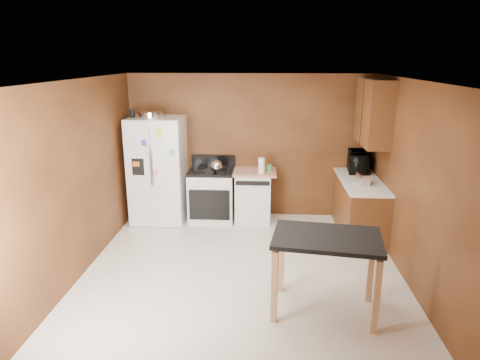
# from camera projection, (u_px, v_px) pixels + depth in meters

# --- Properties ---
(floor) EXTENTS (4.50, 4.50, 0.00)m
(floor) POSITION_uv_depth(u_px,v_px,m) (242.00, 273.00, 5.69)
(floor) COLOR white
(floor) RESTS_ON ground
(ceiling) EXTENTS (4.50, 4.50, 0.00)m
(ceiling) POSITION_uv_depth(u_px,v_px,m) (242.00, 80.00, 4.99)
(ceiling) COLOR white
(ceiling) RESTS_ON ground
(wall_back) EXTENTS (4.20, 0.00, 4.20)m
(wall_back) POSITION_uv_depth(u_px,v_px,m) (249.00, 147.00, 7.50)
(wall_back) COLOR brown
(wall_back) RESTS_ON ground
(wall_front) EXTENTS (4.20, 0.00, 4.20)m
(wall_front) POSITION_uv_depth(u_px,v_px,m) (225.00, 268.00, 3.18)
(wall_front) COLOR brown
(wall_front) RESTS_ON ground
(wall_left) EXTENTS (0.00, 4.50, 4.50)m
(wall_left) POSITION_uv_depth(u_px,v_px,m) (78.00, 180.00, 5.46)
(wall_left) COLOR brown
(wall_left) RESTS_ON ground
(wall_right) EXTENTS (0.00, 4.50, 4.50)m
(wall_right) POSITION_uv_depth(u_px,v_px,m) (414.00, 186.00, 5.22)
(wall_right) COLOR brown
(wall_right) RESTS_ON ground
(roasting_pan) EXTENTS (0.39, 0.39, 0.10)m
(roasting_pan) POSITION_uv_depth(u_px,v_px,m) (151.00, 114.00, 7.05)
(roasting_pan) COLOR silver
(roasting_pan) RESTS_ON refrigerator
(pen_cup) EXTENTS (0.09, 0.09, 0.13)m
(pen_cup) POSITION_uv_depth(u_px,v_px,m) (132.00, 114.00, 7.02)
(pen_cup) COLOR black
(pen_cup) RESTS_ON refrigerator
(kettle) EXTENTS (0.20, 0.20, 0.20)m
(kettle) POSITION_uv_depth(u_px,v_px,m) (216.00, 166.00, 7.16)
(kettle) COLOR silver
(kettle) RESTS_ON gas_range
(paper_towel) EXTENTS (0.14, 0.14, 0.25)m
(paper_towel) POSITION_uv_depth(u_px,v_px,m) (262.00, 166.00, 7.14)
(paper_towel) COLOR white
(paper_towel) RESTS_ON dishwasher
(green_canister) EXTENTS (0.12, 0.12, 0.11)m
(green_canister) POSITION_uv_depth(u_px,v_px,m) (269.00, 168.00, 7.28)
(green_canister) COLOR green
(green_canister) RESTS_ON dishwasher
(toaster) EXTENTS (0.18, 0.25, 0.17)m
(toaster) POSITION_uv_depth(u_px,v_px,m) (363.00, 179.00, 6.47)
(toaster) COLOR silver
(toaster) RESTS_ON right_cabinets
(microwave) EXTENTS (0.44, 0.61, 0.32)m
(microwave) POSITION_uv_depth(u_px,v_px,m) (358.00, 162.00, 7.20)
(microwave) COLOR black
(microwave) RESTS_ON right_cabinets
(refrigerator) EXTENTS (0.90, 0.80, 1.80)m
(refrigerator) POSITION_uv_depth(u_px,v_px,m) (158.00, 170.00, 7.32)
(refrigerator) COLOR white
(refrigerator) RESTS_ON ground
(gas_range) EXTENTS (0.76, 0.68, 1.10)m
(gas_range) POSITION_uv_depth(u_px,v_px,m) (212.00, 194.00, 7.44)
(gas_range) COLOR white
(gas_range) RESTS_ON ground
(dishwasher) EXTENTS (0.78, 0.63, 0.89)m
(dishwasher) POSITION_uv_depth(u_px,v_px,m) (253.00, 195.00, 7.43)
(dishwasher) COLOR white
(dishwasher) RESTS_ON ground
(right_cabinets) EXTENTS (0.63, 1.58, 2.45)m
(right_cabinets) POSITION_uv_depth(u_px,v_px,m) (364.00, 179.00, 6.75)
(right_cabinets) COLOR brown
(right_cabinets) RESTS_ON ground
(island) EXTENTS (1.25, 0.92, 0.91)m
(island) POSITION_uv_depth(u_px,v_px,m) (326.00, 248.00, 4.64)
(island) COLOR black
(island) RESTS_ON ground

